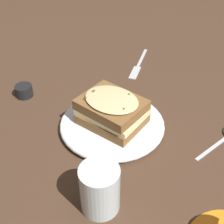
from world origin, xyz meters
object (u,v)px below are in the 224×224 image
at_px(fork, 138,67).
at_px(condiment_pot, 24,91).
at_px(sandwich, 111,111).
at_px(dinner_plate, 112,125).
at_px(water_glass, 100,189).

relative_size(fork, condiment_pot, 4.10).
relative_size(sandwich, condiment_pot, 3.34).
bearing_deg(fork, sandwich, 91.24).
bearing_deg(fork, dinner_plate, 91.48).
bearing_deg(water_glass, condiment_pot, -26.64).
relative_size(dinner_plate, fork, 1.31).
xyz_separation_m(sandwich, fork, (0.08, -0.29, -0.05)).
bearing_deg(condiment_pot, water_glass, 153.36).
height_order(dinner_plate, fork, dinner_plate).
distance_m(sandwich, condiment_pot, 0.27).
distance_m(sandwich, water_glass, 0.22).
relative_size(water_glass, condiment_pot, 2.10).
xyz_separation_m(dinner_plate, condiment_pot, (0.27, 0.01, 0.01)).
bearing_deg(sandwich, water_glass, 116.23).
distance_m(water_glass, condiment_pot, 0.41).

